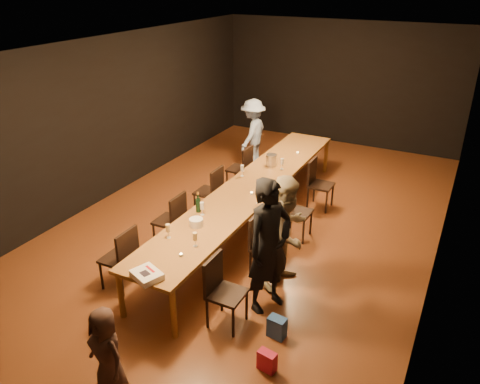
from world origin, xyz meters
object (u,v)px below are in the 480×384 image
at_px(chair_left_1, 169,220).
at_px(woman_birthday, 269,246).
at_px(chair_right_1, 267,246).
at_px(chair_right_0, 227,293).
at_px(birthday_cake, 147,275).
at_px(man_blue, 253,133).
at_px(plate_stack, 196,222).
at_px(woman_tan, 287,232).
at_px(champagne_bottle, 198,202).
at_px(chair_left_3, 239,168).
at_px(chair_left_0, 118,258).
at_px(chair_right_3, 321,185).
at_px(chair_left_2, 208,191).
at_px(table, 251,188).
at_px(chair_right_2, 298,212).
at_px(child, 107,351).
at_px(ice_bucket, 271,160).

distance_m(chair_left_1, woman_birthday, 2.15).
xyz_separation_m(chair_right_1, chair_left_1, (-1.70, 0.00, 0.00)).
xyz_separation_m(chair_right_0, birthday_cake, (-0.80, -0.50, 0.33)).
xyz_separation_m(man_blue, plate_stack, (1.09, -4.09, 0.04)).
height_order(woman_tan, champagne_bottle, woman_tan).
bearing_deg(chair_left_3, plate_stack, -164.77).
bearing_deg(woman_birthday, chair_left_0, 129.70).
xyz_separation_m(chair_right_3, chair_left_2, (-1.70, -1.20, 0.00)).
bearing_deg(man_blue, table, 22.71).
bearing_deg(chair_left_2, champagne_bottle, -155.08).
relative_size(chair_right_2, woman_birthday, 0.51).
bearing_deg(chair_right_0, chair_left_1, -125.22).
bearing_deg(chair_right_0, woman_birthday, 151.81).
height_order(chair_right_0, chair_left_1, same).
bearing_deg(man_blue, chair_left_3, 11.79).
xyz_separation_m(chair_right_2, plate_stack, (-0.94, -1.58, 0.34)).
distance_m(woman_birthday, child, 2.24).
height_order(chair_left_2, woman_tan, woman_tan).
bearing_deg(chair_left_0, chair_right_1, -54.78).
distance_m(chair_right_0, champagne_bottle, 1.72).
height_order(chair_left_1, champagne_bottle, champagne_bottle).
relative_size(chair_right_1, chair_right_3, 1.00).
xyz_separation_m(chair_right_3, chair_left_3, (-1.70, 0.00, 0.00)).
height_order(chair_left_0, birthday_cake, chair_left_0).
bearing_deg(chair_right_1, birthday_cake, -25.09).
distance_m(chair_left_2, child, 4.01).
bearing_deg(chair_right_1, chair_left_1, -90.00).
height_order(chair_left_1, plate_stack, chair_left_1).
relative_size(chair_right_0, child, 0.90).
height_order(chair_left_2, child, child).
height_order(chair_right_2, chair_left_3, same).
height_order(chair_right_2, child, child).
xyz_separation_m(chair_right_1, chair_left_2, (-1.70, 1.20, 0.00)).
bearing_deg(champagne_bottle, chair_left_2, 114.92).
bearing_deg(chair_left_1, woman_tan, -91.35).
xyz_separation_m(chair_left_0, champagne_bottle, (0.56, 1.20, 0.45)).
bearing_deg(plate_stack, table, 86.61).
distance_m(chair_left_0, champagne_bottle, 1.40).
distance_m(chair_left_0, woman_birthday, 2.12).
height_order(chair_left_0, chair_left_1, same).
bearing_deg(birthday_cake, chair_left_0, 172.35).
xyz_separation_m(table, ice_bucket, (-0.07, 0.99, 0.16)).
xyz_separation_m(chair_left_2, champagne_bottle, (0.56, -1.20, 0.45)).
bearing_deg(chair_left_3, chair_right_2, -125.22).
bearing_deg(chair_right_0, chair_left_2, -144.69).
bearing_deg(chair_right_1, chair_left_3, -144.69).
xyz_separation_m(woman_birthday, birthday_cake, (-1.10, -1.06, -0.12)).
height_order(chair_left_0, woman_tan, woman_tan).
relative_size(woman_tan, ice_bucket, 7.50).
bearing_deg(chair_left_0, woman_birthday, -74.37).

